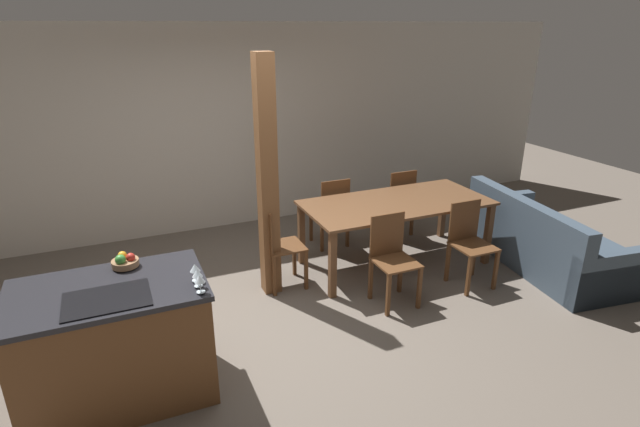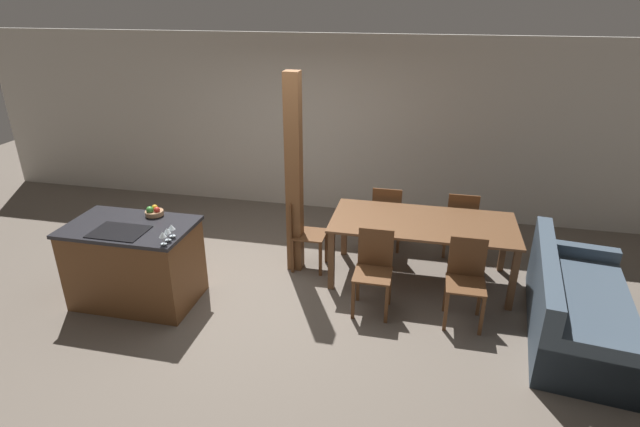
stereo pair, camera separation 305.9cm
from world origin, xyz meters
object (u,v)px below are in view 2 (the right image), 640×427
Objects in this scene: couch at (575,310)px; dining_chair_far_left at (387,216)px; wine_glass_near at (163,235)px; wine_glass_middle at (167,231)px; dining_chair_head_end at (304,232)px; dining_table at (423,228)px; wine_glass_far at (171,227)px; dining_chair_far_right at (461,222)px; kitchen_island at (135,263)px; timber_post at (294,177)px; fruit_bowl at (154,212)px; dining_chair_near_right at (466,279)px; dining_chair_near_left at (374,269)px.

dining_chair_far_left is at bearing 61.70° from couch.
wine_glass_middle is at bearing 90.00° from wine_glass_near.
dining_chair_head_end is (-0.96, -0.73, 0.00)m from dining_chair_far_left.
wine_glass_middle is 0.06× the size of dining_table.
wine_glass_far is 0.15× the size of dining_chair_far_right.
wine_glass_near is 0.06× the size of dining_table.
wine_glass_near is at bearing -90.00° from wine_glass_middle.
kitchen_island is 2.00m from dining_chair_head_end.
kitchen_island is 0.56× the size of timber_post.
dining_chair_far_right is at bearing 35.52° from wine_glass_middle.
wine_glass_near reaches higher than dining_chair_head_end.
wine_glass_near is 0.06× the size of couch.
fruit_bowl reaches higher than kitchen_island.
couch is (1.09, -0.01, -0.21)m from dining_chair_near_right.
wine_glass_near is 1.00× the size of wine_glass_far.
fruit_bowl reaches higher than dining_chair_head_end.
timber_post is at bearing 56.49° from wine_glass_near.
dining_chair_head_end is at bearing 54.63° from wine_glass_near.
dining_chair_far_left is (-0.96, 1.46, 0.00)m from dining_chair_near_right.
wine_glass_near is (0.45, -0.62, 0.06)m from fruit_bowl.
wine_glass_near is at bearing -90.00° from wine_glass_far.
wine_glass_far is at bearing -127.12° from timber_post.
dining_chair_far_right is 0.43× the size of couch.
wine_glass_far is at bearing -44.45° from fruit_bowl.
dining_table is at bearing 30.70° from wine_glass_near.
wine_glass_middle is 1.82m from dining_chair_head_end.
dining_chair_near_left is 0.96m from dining_chair_near_right.
kitchen_island is 0.87m from wine_glass_middle.
dining_chair_near_right is 1.75m from dining_chair_far_left.
wine_glass_far is at bearing -15.00° from kitchen_island.
dining_chair_far_left is at bearing 90.00° from dining_chair_near_left.
dining_chair_head_end is at bearing 159.15° from dining_chair_near_right.
wine_glass_middle is at bearing -49.66° from fruit_bowl.
fruit_bowl is 0.22× the size of dining_chair_head_end.
wine_glass_near is at bearing -53.96° from fruit_bowl.
wine_glass_near is 0.05× the size of timber_post.
timber_post is (-0.10, -0.05, 0.74)m from dining_chair_head_end.
dining_chair_far_right reaches higher than dining_table.
dining_chair_far_left is 1.20m from dining_chair_head_end.
dining_chair_near_right is (3.42, 0.12, -0.50)m from fruit_bowl.
dining_table is (2.49, 1.30, -0.35)m from wine_glass_far.
kitchen_island is 1.49× the size of dining_chair_far_right.
dining_table is (2.94, 0.85, -0.30)m from fruit_bowl.
dining_chair_head_end is (-1.92, -0.73, 0.00)m from dining_chair_far_right.
dining_chair_far_right is (2.96, 2.21, -0.55)m from wine_glass_near.
dining_chair_near_left is (2.01, 0.57, -0.55)m from wine_glass_far.
fruit_bowl is at bearing 62.89° from kitchen_island.
dining_chair_near_right is 1.46m from dining_chair_far_right.
dining_chair_far_left is (2.01, 2.12, -0.55)m from wine_glass_middle.
wine_glass_far is 3.07m from dining_chair_near_right.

